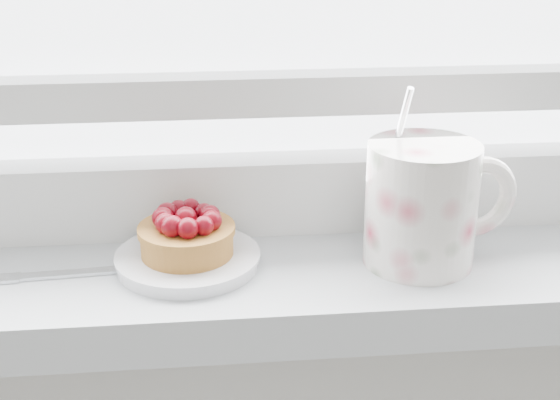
{
  "coord_description": "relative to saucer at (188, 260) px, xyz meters",
  "views": [
    {
      "loc": [
        -0.05,
        1.29,
        1.24
      ],
      "look_at": [
        0.01,
        1.88,
        1.0
      ],
      "focal_mm": 50.0,
      "sensor_mm": 36.0,
      "label": 1
    }
  ],
  "objects": [
    {
      "name": "saucer",
      "position": [
        0.0,
        0.0,
        0.0
      ],
      "size": [
        0.12,
        0.12,
        0.01
      ],
      "primitive_type": "cylinder",
      "color": "white",
      "rests_on": "windowsill"
    },
    {
      "name": "raspberry_tart",
      "position": [
        -0.0,
        -0.0,
        0.03
      ],
      "size": [
        0.08,
        0.08,
        0.04
      ],
      "color": "#935A20",
      "rests_on": "saucer"
    },
    {
      "name": "floral_mug",
      "position": [
        0.2,
        -0.01,
        0.05
      ],
      "size": [
        0.14,
        0.11,
        0.15
      ],
      "color": "white",
      "rests_on": "windowsill"
    },
    {
      "name": "fork",
      "position": [
        -0.07,
        -0.0,
        -0.0
      ],
      "size": [
        0.19,
        0.03,
        0.0
      ],
      "color": "silver",
      "rests_on": "windowsill"
    }
  ]
}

